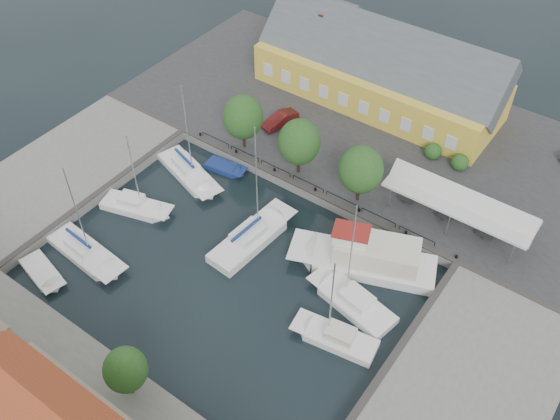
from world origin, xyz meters
name	(u,v)px	position (x,y,z in m)	size (l,w,h in m)	color
ground	(242,259)	(0.00, 0.00, 0.00)	(140.00, 140.00, 0.00)	black
north_quay	(369,129)	(0.00, 23.00, 0.50)	(56.00, 26.00, 1.00)	#2D2D30
west_quay	(62,173)	(-22.00, -2.00, 0.50)	(12.00, 24.00, 1.00)	slate
east_quay	(458,404)	(22.00, -2.00, 0.50)	(12.00, 24.00, 1.00)	slate
quay_edge_fittings	(272,221)	(0.02, 4.75, 1.06)	(56.00, 24.72, 0.40)	#383533
warehouse	(376,70)	(-2.60, 28.36, 4.43)	(28.56, 14.00, 9.55)	yellow
tent_canopy	(459,203)	(14.00, 14.50, 3.68)	(14.00, 4.00, 2.83)	silver
quay_trees	(299,142)	(-2.00, 12.00, 4.88)	(18.20, 4.20, 6.30)	black
car_red	(280,120)	(-8.12, 17.30, 1.72)	(1.53, 4.39, 1.45)	#5C1515
center_sailboat	(251,239)	(-0.62, 2.29, 0.36)	(3.63, 10.03, 13.37)	white
trawler	(368,259)	(9.69, 5.99, 1.02)	(13.63, 8.34, 5.00)	white
east_boat_a	(353,303)	(10.84, 1.58, 0.26)	(8.66, 4.37, 11.81)	white
east_boat_b	(336,339)	(11.61, -2.31, 0.26)	(7.42, 3.43, 9.97)	white
west_boat_a	(189,173)	(-11.56, 5.84, 0.27)	(9.42, 5.20, 12.08)	white
west_boat_c	(135,207)	(-12.46, -0.99, 0.26)	(7.51, 4.20, 9.96)	white
west_boat_d	(86,253)	(-11.83, -7.91, 0.27)	(9.01, 3.33, 11.75)	white
launch_sw	(43,274)	(-13.28, -11.70, 0.09)	(5.69, 3.18, 0.98)	white
launch_nw	(225,169)	(-9.11, 8.78, 0.09)	(4.69, 2.35, 0.88)	navy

